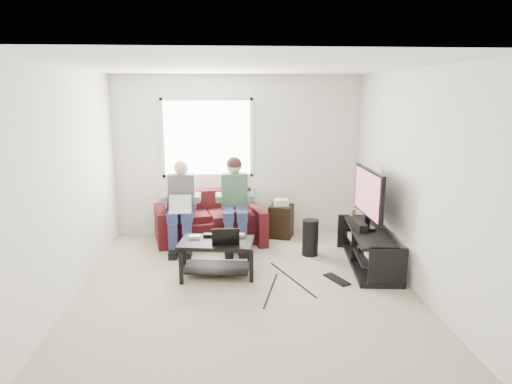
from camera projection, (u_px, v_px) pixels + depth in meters
floor at (246, 287)px, 5.55m from camera, size 4.50×4.50×0.00m
ceiling at (244, 66)px, 4.99m from camera, size 4.50×4.50×0.00m
wall_back at (238, 156)px, 7.46m from camera, size 4.50×0.00×4.50m
wall_front at (261, 247)px, 3.07m from camera, size 4.50×0.00×4.50m
wall_left at (68, 185)px, 5.13m from camera, size 0.00×4.50×4.50m
wall_right at (413, 180)px, 5.40m from camera, size 0.00×4.50×4.50m
window at (207, 138)px, 7.34m from camera, size 1.48×0.04×1.28m
sofa at (209, 223)px, 7.22m from camera, size 1.82×1.05×0.78m
person_left at (181, 202)px, 6.83m from camera, size 0.40×0.70×1.32m
person_right at (235, 197)px, 6.90m from camera, size 0.40×0.71×1.36m
laptop_silver at (180, 208)px, 6.59m from camera, size 0.39×0.35×0.24m
coffee_table at (217, 250)px, 5.85m from camera, size 1.00×0.70×0.46m
laptop_black at (226, 234)px, 5.73m from camera, size 0.37×0.29×0.24m
controller_a at (195, 237)px, 5.91m from camera, size 0.14×0.10×0.04m
controller_b at (209, 235)px, 5.99m from camera, size 0.15×0.10×0.04m
controller_c at (239, 235)px, 5.98m from camera, size 0.16×0.12×0.04m
tv_stand at (368, 250)px, 6.19m from camera, size 0.64×1.59×0.51m
tv at (369, 195)px, 6.13m from camera, size 0.12×1.10×0.81m
soundbar at (358, 224)px, 6.21m from camera, size 0.12×0.50×0.10m
drink_cup at (353, 213)px, 6.73m from camera, size 0.08×0.08×0.12m
console_white at (378, 255)px, 5.79m from camera, size 0.30×0.22×0.06m
console_grey at (362, 237)px, 6.47m from camera, size 0.34×0.26×0.08m
console_black at (370, 245)px, 6.13m from camera, size 0.38×0.30×0.07m
subwoofer at (310, 238)px, 6.60m from camera, size 0.23×0.23×0.53m
keyboard_floor at (337, 279)px, 5.75m from camera, size 0.29×0.43×0.02m
end_table at (281, 220)px, 7.42m from camera, size 0.36×0.36×0.63m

